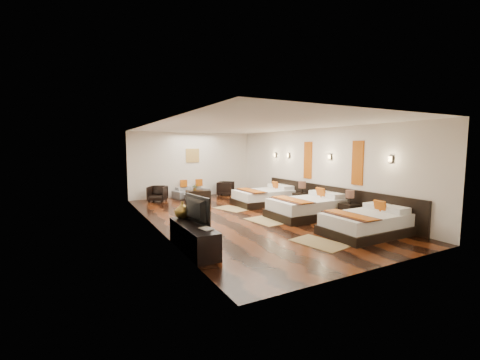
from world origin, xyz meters
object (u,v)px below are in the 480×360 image
bed_near (367,223)px  armchair_right (226,188)px  bed_mid (308,207)px  tv (193,210)px  tv_console (193,238)px  book (202,230)px  nightstand_b (302,199)px  nightstand_a (349,210)px  sofa (191,192)px  figurine (182,210)px  coffee_table (198,195)px  armchair_left (158,194)px  table_plant (195,187)px  bed_far (265,197)px

bed_near → armchair_right: bearing=92.4°
bed_mid → tv: 4.35m
bed_mid → tv: bearing=-164.2°
tv_console → tv: bearing=69.5°
bed_mid → book: size_ratio=8.43×
nightstand_b → nightstand_a: bearing=-90.0°
tv → book: bearing=167.3°
sofa → armchair_right: (1.56, -0.19, 0.08)m
book → armchair_right: armchair_right is taller
nightstand_b → bed_near: bearing=-102.4°
figurine → coffee_table: (2.32, 5.19, -0.54)m
book → tv_console: bearing=90.0°
nightstand_b → tv: (-4.89, -2.38, 0.51)m
bed_near → armchair_right: bed_near is taller
tv → armchair_left: 6.25m
nightstand_a → figurine: 4.98m
tv_console → sofa: 7.11m
nightstand_b → figurine: (-4.95, -1.80, 0.40)m
sofa → table_plant: 0.90m
tv_console → tv: size_ratio=1.77×
armchair_left → bed_far: bearing=-4.5°
bed_far → figurine: (-4.20, -3.07, 0.45)m
armchair_right → table_plant: (-1.70, -0.64, 0.22)m
tv_console → bed_far: bearing=42.0°
tv_console → tv: tv is taller
armchair_left → armchair_right: 3.12m
bed_far → table_plant: size_ratio=8.28×
tv → book: tv is taller
nightstand_b → book: size_ratio=3.46×
tv → book: size_ratio=3.67×
nightstand_a → sofa: nightstand_a is taller
bed_mid → nightstand_a: (0.75, -0.96, 0.01)m
bed_mid → coffee_table: (-1.87, 4.59, -0.11)m
table_plant → bed_far: bearing=-46.2°
bed_far → coffee_table: 2.83m
bed_mid → table_plant: size_ratio=8.68×
bed_mid → sofa: (-1.87, 5.41, -0.07)m
bed_near → table_plant: bed_near is taller
figurine → armchair_right: bearing=56.3°
tv → armchair_right: size_ratio=1.49×
armchair_right → nightstand_a: bearing=-130.1°
armchair_right → figurine: bearing=-173.6°
coffee_table → sofa: bearing=90.0°
nightstand_a → tv_console: nightstand_a is taller
bed_mid → tv_console: 4.40m
tv → nightstand_b: bearing=-72.2°
table_plant → tv_console: bearing=-110.4°
tv_console → coffee_table: (2.32, 5.90, -0.08)m
tv_console → tv: (0.05, 0.13, 0.57)m
book → tv: bearing=85.5°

